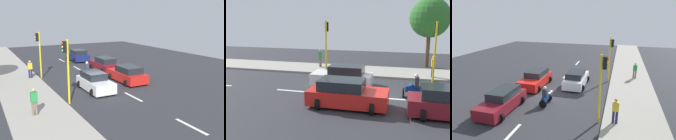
# 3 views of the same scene
# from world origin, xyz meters

# --- Properties ---
(ground_plane) EXTENTS (40.00, 60.00, 0.10)m
(ground_plane) POSITION_xyz_m (0.00, 0.00, -0.05)
(ground_plane) COLOR #2D2D33
(sidewalk) EXTENTS (4.00, 60.00, 0.15)m
(sidewalk) POSITION_xyz_m (7.00, 0.00, 0.07)
(sidewalk) COLOR #9E998E
(sidewalk) RESTS_ON ground
(lane_stripe_north) EXTENTS (0.20, 2.40, 0.01)m
(lane_stripe_north) POSITION_xyz_m (0.00, -6.00, 0.01)
(lane_stripe_north) COLOR white
(lane_stripe_north) RESTS_ON ground
(lane_stripe_mid) EXTENTS (0.20, 2.40, 0.01)m
(lane_stripe_mid) POSITION_xyz_m (0.00, 0.00, 0.01)
(lane_stripe_mid) COLOR white
(lane_stripe_mid) RESTS_ON ground
(lane_stripe_south) EXTENTS (0.20, 2.40, 0.01)m
(lane_stripe_south) POSITION_xyz_m (0.00, 6.00, 0.01)
(lane_stripe_south) COLOR white
(lane_stripe_south) RESTS_ON ground
(lane_stripe_far_south) EXTENTS (0.20, 2.40, 0.01)m
(lane_stripe_far_south) POSITION_xyz_m (0.00, 12.00, 0.01)
(lane_stripe_far_south) COLOR white
(lane_stripe_far_south) RESTS_ON ground
(car_red) EXTENTS (2.32, 4.34, 1.52)m
(car_red) POSITION_xyz_m (-1.92, 1.97, 0.71)
(car_red) COLOR red
(car_red) RESTS_ON ground
(car_maroon) EXTENTS (2.16, 4.34, 1.52)m
(car_maroon) POSITION_xyz_m (-2.17, -3.35, 0.71)
(car_maroon) COLOR maroon
(car_maroon) RESTS_ON ground
(car_white) EXTENTS (2.17, 4.18, 1.52)m
(car_white) POSITION_xyz_m (1.84, 3.08, 0.71)
(car_white) COLOR white
(car_white) RESTS_ON ground
(motorcycle) EXTENTS (0.60, 1.30, 1.53)m
(motorcycle) POSITION_xyz_m (0.52, -1.69, 0.64)
(motorcycle) COLOR black
(motorcycle) RESTS_ON ground
(pedestrian_near_signal) EXTENTS (0.40, 0.24, 1.69)m
(pedestrian_near_signal) POSITION_xyz_m (7.40, 6.60, 1.06)
(pedestrian_near_signal) COLOR #72604C
(pedestrian_near_signal) RESTS_ON sidewalk
(pedestrian_by_tree) EXTENTS (0.40, 0.24, 1.69)m
(pedestrian_by_tree) POSITION_xyz_m (5.77, -3.21, 1.06)
(pedestrian_by_tree) COLOR #1E1E4C
(pedestrian_by_tree) RESTS_ON sidewalk
(traffic_light_corner) EXTENTS (0.49, 0.24, 4.50)m
(traffic_light_corner) POSITION_xyz_m (4.85, 5.19, 2.93)
(traffic_light_corner) COLOR yellow
(traffic_light_corner) RESTS_ON ground
(traffic_light_midblock) EXTENTS (0.49, 0.24, 4.50)m
(traffic_light_midblock) POSITION_xyz_m (4.85, -3.16, 2.93)
(traffic_light_midblock) COLOR yellow
(traffic_light_midblock) RESTS_ON ground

